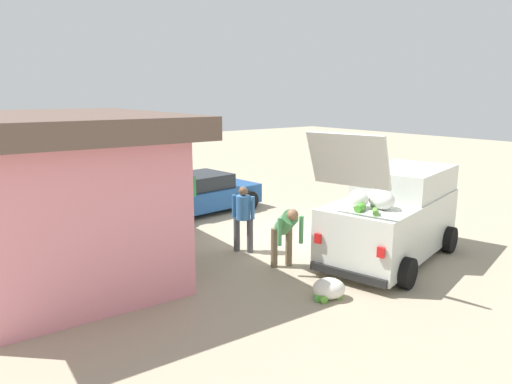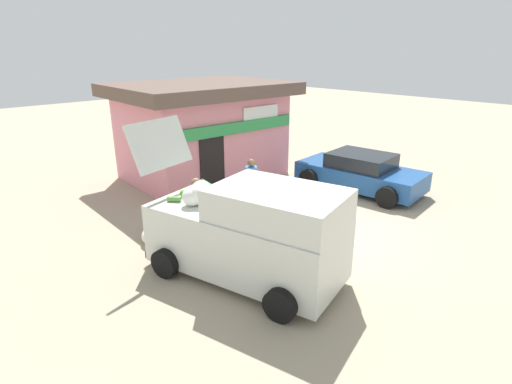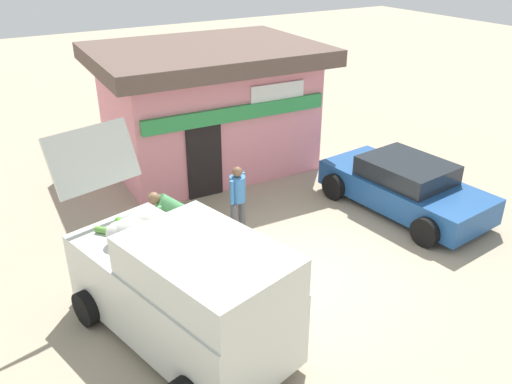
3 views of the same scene
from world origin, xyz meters
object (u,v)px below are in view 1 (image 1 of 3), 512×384
vendor_standing (243,215)px  customer_bending (286,230)px  parked_sedan (197,194)px  unloaded_banana_pile (328,289)px  delivery_van (393,215)px  storefront_bar (57,193)px  paint_bucket (126,218)px

vendor_standing → customer_bending: 1.48m
parked_sedan → unloaded_banana_pile: bearing=169.5°
vendor_standing → customer_bending: (-1.48, -0.04, -0.03)m
delivery_van → customer_bending: size_ratio=3.27×
storefront_bar → parked_sedan: size_ratio=1.45×
delivery_van → parked_sedan: size_ratio=1.12×
storefront_bar → delivery_van: bearing=-119.7°
customer_bending → unloaded_banana_pile: 1.75m
delivery_van → unloaded_banana_pile: bearing=103.7°
delivery_van → vendor_standing: delivery_van is taller
customer_bending → storefront_bar: bearing=55.0°
vendor_standing → delivery_van: bearing=-133.8°
customer_bending → unloaded_banana_pile: customer_bending is taller
unloaded_banana_pile → paint_bucket: unloaded_banana_pile is taller
storefront_bar → delivery_van: storefront_bar is taller
storefront_bar → vendor_standing: storefront_bar is taller
vendor_standing → paint_bucket: bearing=18.2°
unloaded_banana_pile → customer_bending: bearing=-11.1°
storefront_bar → customer_bending: size_ratio=4.25×
vendor_standing → storefront_bar: bearing=72.4°
paint_bucket → vendor_standing: bearing=-161.8°
parked_sedan → customer_bending: bearing=169.7°
delivery_van → vendor_standing: (2.38, 2.48, -0.09)m
customer_bending → unloaded_banana_pile: bearing=168.9°
parked_sedan → paint_bucket: parked_sedan is taller
parked_sedan → delivery_van: bearing=-167.0°
unloaded_banana_pile → paint_bucket: (7.05, 1.05, -0.01)m
parked_sedan → vendor_standing: (-3.93, 1.02, 0.33)m
vendor_standing → customer_bending: size_ratio=1.11×
vendor_standing → unloaded_banana_pile: 3.15m
parked_sedan → paint_bucket: (0.07, 2.34, -0.42)m
storefront_bar → vendor_standing: bearing=-107.6°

